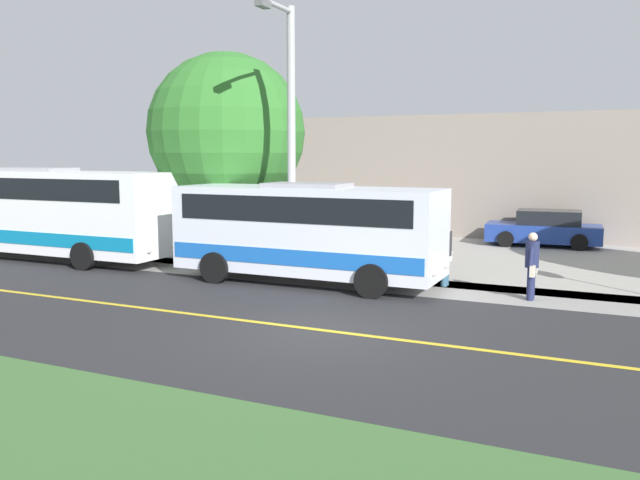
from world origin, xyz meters
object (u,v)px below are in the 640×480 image
(commercial_building, at_px, (502,174))
(parked_car_near, at_px, (544,229))
(pedestrian_waiting, at_px, (446,252))
(pedestrian_with_bags, at_px, (532,264))
(street_light_pole, at_px, (289,131))
(transit_bus_rear, at_px, (31,209))
(tree_curbside, at_px, (227,133))
(shuttle_bus_front, at_px, (307,228))

(commercial_building, bearing_deg, parked_car_near, 23.74)
(pedestrian_waiting, bearing_deg, parked_car_near, 169.81)
(pedestrian_waiting, relative_size, commercial_building, 0.08)
(pedestrian_with_bags, distance_m, street_light_pole, 7.68)
(transit_bus_rear, bearing_deg, street_light_pole, 92.30)
(transit_bus_rear, height_order, pedestrian_with_bags, transit_bus_rear)
(tree_curbside, height_order, commercial_building, tree_curbside)
(transit_bus_rear, height_order, commercial_building, commercial_building)
(street_light_pole, height_order, tree_curbside, street_light_pole)
(transit_bus_rear, bearing_deg, shuttle_bus_front, 89.92)
(shuttle_bus_front, xyz_separation_m, parked_car_near, (-10.75, 5.43, -0.89))
(commercial_building, bearing_deg, transit_bus_rear, -38.74)
(parked_car_near, bearing_deg, commercial_building, -156.26)
(pedestrian_with_bags, bearing_deg, tree_curbside, -103.53)
(street_light_pole, height_order, parked_car_near, street_light_pole)
(shuttle_bus_front, height_order, street_light_pole, street_light_pole)
(shuttle_bus_front, xyz_separation_m, tree_curbside, (-2.95, -4.54, 2.84))
(pedestrian_with_bags, height_order, commercial_building, commercial_building)
(pedestrian_waiting, bearing_deg, pedestrian_with_bags, 71.35)
(street_light_pole, distance_m, parked_car_near, 12.58)
(pedestrian_with_bags, distance_m, pedestrian_waiting, 2.53)
(pedestrian_with_bags, xyz_separation_m, parked_car_near, (-10.36, -0.68, -0.24))
(parked_car_near, xyz_separation_m, tree_curbside, (7.80, -9.97, 3.73))
(transit_bus_rear, bearing_deg, pedestrian_with_bags, 91.24)
(parked_car_near, bearing_deg, pedestrian_waiting, -10.19)
(pedestrian_with_bags, height_order, street_light_pole, street_light_pole)
(tree_curbside, bearing_deg, street_light_pole, 56.19)
(street_light_pole, bearing_deg, pedestrian_with_bags, 89.68)
(street_light_pole, xyz_separation_m, parked_car_near, (-10.32, 6.20, -3.64))
(shuttle_bus_front, height_order, commercial_building, commercial_building)
(transit_bus_rear, height_order, parked_car_near, transit_bus_rear)
(shuttle_bus_front, bearing_deg, pedestrian_waiting, 107.83)
(shuttle_bus_front, distance_m, commercial_building, 17.20)
(transit_bus_rear, relative_size, pedestrian_waiting, 6.43)
(pedestrian_waiting, height_order, commercial_building, commercial_building)
(pedestrian_waiting, xyz_separation_m, street_light_pole, (0.77, -4.48, 3.37))
(pedestrian_with_bags, bearing_deg, street_light_pole, -90.32)
(tree_curbside, distance_m, commercial_building, 15.85)
(parked_car_near, height_order, commercial_building, commercial_building)
(transit_bus_rear, xyz_separation_m, parked_car_near, (-10.73, 16.31, -1.07))
(tree_curbside, bearing_deg, shuttle_bus_front, 57.01)
(pedestrian_with_bags, relative_size, commercial_building, 0.08)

